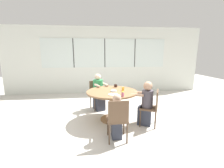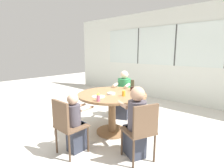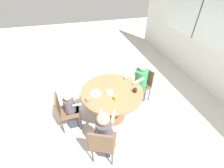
% 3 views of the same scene
% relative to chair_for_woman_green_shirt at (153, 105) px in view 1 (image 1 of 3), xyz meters
% --- Properties ---
extents(ground_plane, '(16.00, 16.00, 0.00)m').
position_rel_chair_for_woman_green_shirt_xyz_m(ground_plane, '(-0.92, 0.42, -0.51)').
color(ground_plane, beige).
extents(wall_back_with_windows, '(8.40, 0.08, 2.80)m').
position_rel_chair_for_woman_green_shirt_xyz_m(wall_back_with_windows, '(-0.92, 3.29, 0.91)').
color(wall_back_with_windows, silver).
rests_on(wall_back_with_windows, ground_plane).
extents(dining_table, '(1.28, 1.28, 0.77)m').
position_rel_chair_for_woman_green_shirt_xyz_m(dining_table, '(-0.92, 0.42, 0.09)').
color(dining_table, olive).
rests_on(dining_table, ground_plane).
extents(chair_for_woman_green_shirt, '(0.53, 0.53, 0.86)m').
position_rel_chair_for_woman_green_shirt_xyz_m(chair_for_woman_green_shirt, '(0.00, 0.00, 0.00)').
color(chair_for_woman_green_shirt, brown).
rests_on(chair_for_woman_green_shirt, ground_plane).
extents(chair_for_man_blue_shirt, '(0.52, 0.52, 0.86)m').
position_rel_chair_for_woman_green_shirt_xyz_m(chair_for_man_blue_shirt, '(-1.31, 1.35, 0.00)').
color(chair_for_man_blue_shirt, brown).
rests_on(chair_for_man_blue_shirt, ground_plane).
extents(chair_for_toddler, '(0.40, 0.40, 0.86)m').
position_rel_chair_for_woman_green_shirt_xyz_m(chair_for_toddler, '(-0.92, -0.59, 0.00)').
color(chair_for_toddler, brown).
rests_on(chair_for_toddler, ground_plane).
extents(person_woman_green_shirt, '(0.54, 0.44, 1.06)m').
position_rel_chair_for_woman_green_shirt_xyz_m(person_woman_green_shirt, '(-0.15, 0.07, -0.02)').
color(person_woman_green_shirt, '#333847').
rests_on(person_woman_green_shirt, ground_plane).
extents(person_man_blue_shirt, '(0.48, 0.61, 1.10)m').
position_rel_chair_for_woman_green_shirt_xyz_m(person_man_blue_shirt, '(-1.25, 1.20, -0.02)').
color(person_man_blue_shirt, '#333847').
rests_on(person_man_blue_shirt, ground_plane).
extents(person_toddler, '(0.24, 0.42, 0.93)m').
position_rel_chair_for_woman_green_shirt_xyz_m(person_toddler, '(-0.92, -0.43, -0.08)').
color(person_toddler, '#333847').
rests_on(person_toddler, ground_plane).
extents(coffee_mug, '(0.08, 0.08, 0.08)m').
position_rel_chair_for_woman_green_shirt_xyz_m(coffee_mug, '(-0.77, 0.86, 0.30)').
color(coffee_mug, black).
rests_on(coffee_mug, dining_table).
extents(sippy_cup, '(0.06, 0.06, 0.14)m').
position_rel_chair_for_woman_green_shirt_xyz_m(sippy_cup, '(-0.74, -0.10, 0.33)').
color(sippy_cup, '#CC668C').
rests_on(sippy_cup, dining_table).
extents(juice_glass, '(0.06, 0.06, 0.09)m').
position_rel_chair_for_woman_green_shirt_xyz_m(juice_glass, '(-0.64, 0.41, 0.30)').
color(juice_glass, gold).
rests_on(juice_glass, dining_table).
extents(bowl_white_shallow, '(0.14, 0.14, 0.03)m').
position_rel_chair_for_woman_green_shirt_xyz_m(bowl_white_shallow, '(-0.88, 0.36, 0.27)').
color(bowl_white_shallow, silver).
rests_on(bowl_white_shallow, dining_table).
extents(plate_tortillas, '(0.23, 0.23, 0.01)m').
position_rel_chair_for_woman_green_shirt_xyz_m(plate_tortillas, '(-0.93, 0.08, 0.26)').
color(plate_tortillas, beige).
rests_on(plate_tortillas, dining_table).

